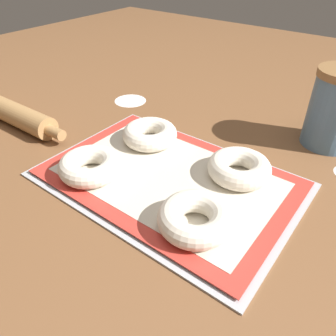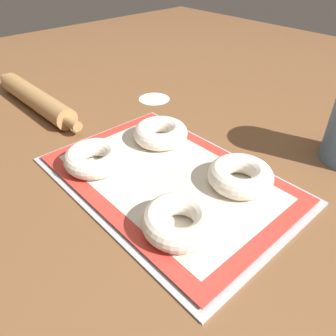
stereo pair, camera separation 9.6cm
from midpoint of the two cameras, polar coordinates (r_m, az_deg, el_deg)
ground_plane at (r=0.66m, az=-4.00°, el=-3.53°), size 2.80×2.80×0.00m
baking_tray at (r=0.67m, az=-4.07°, el=-2.13°), size 0.51×0.35×0.01m
baking_mat at (r=0.67m, az=-4.09°, el=-1.76°), size 0.49×0.32×0.00m
bagel_front_left at (r=0.69m, az=-17.31°, el=0.15°), size 0.13×0.13×0.04m
bagel_front_right at (r=0.54m, az=-0.25°, el=-9.08°), size 0.13×0.13×0.04m
bagel_back_left at (r=0.77m, az=-6.74°, el=5.73°), size 0.13×0.13×0.04m
bagel_back_right at (r=0.66m, az=8.30°, el=-0.20°), size 0.13×0.13×0.04m
flour_canister at (r=0.82m, az=24.32°, el=9.22°), size 0.12×0.12×0.18m
rolling_pin at (r=1.01m, az=-28.84°, el=8.70°), size 0.46×0.07×0.06m
flour_patch_far at (r=1.02m, az=-9.32°, el=11.47°), size 0.10×0.09×0.00m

